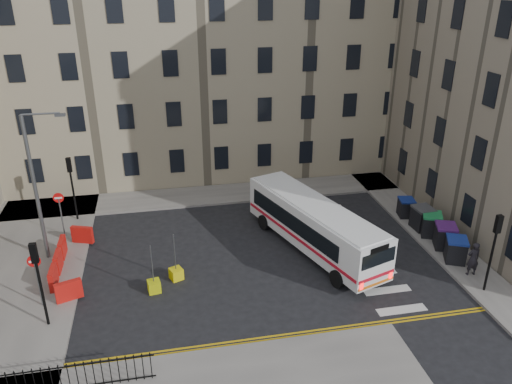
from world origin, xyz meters
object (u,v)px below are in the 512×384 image
object	(u,v)px
bollard_yellow	(176,274)
bollard_chevron	(154,286)
wheelie_bin_d	(422,218)
wheelie_bin_a	(456,250)
wheelie_bin_c	(431,224)
wheelie_bin_e	(406,207)
bus	(314,224)
pedestrian	(473,259)
wheelie_bin_b	(445,236)
streetlamp	(35,187)

from	to	relation	value
bollard_yellow	bollard_chevron	world-z (taller)	same
wheelie_bin_d	wheelie_bin_a	bearing A→B (deg)	-94.26
bollard_yellow	bollard_chevron	distance (m)	1.44
bollard_chevron	bollard_yellow	bearing A→B (deg)	38.46
wheelie_bin_c	wheelie_bin_d	bearing A→B (deg)	120.61
wheelie_bin_a	wheelie_bin_e	size ratio (longest dim) A/B	1.26
bus	pedestrian	bearing A→B (deg)	-50.11
wheelie_bin_e	bus	bearing A→B (deg)	-149.17
pedestrian	bollard_chevron	distance (m)	16.20
wheelie_bin_b	wheelie_bin_d	size ratio (longest dim) A/B	1.12
wheelie_bin_c	bus	bearing A→B (deg)	-155.70
streetlamp	bollard_chevron	world-z (taller)	streetlamp
wheelie_bin_d	bollard_yellow	distance (m)	15.13
streetlamp	wheelie_bin_c	xyz separation A→B (m)	(21.81, -1.84, -3.49)
wheelie_bin_a	pedestrian	xyz separation A→B (m)	(0.07, -1.41, 0.26)
wheelie_bin_b	wheelie_bin_c	xyz separation A→B (m)	(-0.03, 1.46, -0.01)
streetlamp	bollard_chevron	size ratio (longest dim) A/B	13.57
streetlamp	wheelie_bin_b	distance (m)	22.37
wheelie_bin_d	wheelie_bin_e	size ratio (longest dim) A/B	1.15
wheelie_bin_d	bollard_yellow	bearing A→B (deg)	-174.30
bus	bollard_chevron	xyz separation A→B (m)	(-8.90, -2.42, -1.32)
wheelie_bin_e	pedestrian	world-z (taller)	pedestrian
wheelie_bin_a	wheelie_bin_c	world-z (taller)	wheelie_bin_c
bollard_chevron	bus	bearing A→B (deg)	15.22
wheelie_bin_a	wheelie_bin_d	xyz separation A→B (m)	(0.07, 3.75, 0.03)
wheelie_bin_d	bollard_yellow	world-z (taller)	wheelie_bin_d
streetlamp	wheelie_bin_e	size ratio (longest dim) A/B	6.69
wheelie_bin_e	bollard_yellow	size ratio (longest dim) A/B	2.03
bus	bollard_yellow	distance (m)	8.03
wheelie_bin_b	wheelie_bin_d	distance (m)	2.32
pedestrian	streetlamp	bearing A→B (deg)	-13.94
wheelie_bin_a	wheelie_bin_b	distance (m)	1.44
bus	wheelie_bin_b	size ratio (longest dim) A/B	6.69
wheelie_bin_a	streetlamp	bearing A→B (deg)	-168.04
wheelie_bin_d	wheelie_bin_b	bearing A→B (deg)	-90.16
wheelie_bin_b	pedestrian	world-z (taller)	pedestrian
bus	wheelie_bin_a	bearing A→B (deg)	-41.36
wheelie_bin_e	bollard_chevron	distance (m)	16.66
bus	bollard_chevron	world-z (taller)	bus
wheelie_bin_b	wheelie_bin_d	xyz separation A→B (m)	(-0.12, 2.32, 0.00)
streetlamp	wheelie_bin_c	bearing A→B (deg)	-4.82
streetlamp	bollard_yellow	bearing A→B (deg)	-26.03
wheelie_bin_b	bollard_yellow	size ratio (longest dim) A/B	2.60
wheelie_bin_a	bollard_chevron	distance (m)	16.01
wheelie_bin_b	pedestrian	distance (m)	2.84
pedestrian	bollard_chevron	size ratio (longest dim) A/B	3.11
wheelie_bin_c	bollard_chevron	distance (m)	16.34
bus	wheelie_bin_b	xyz separation A→B (m)	(7.29, -1.51, -0.77)
pedestrian	wheelie_bin_d	bearing A→B (deg)	-88.21
wheelie_bin_b	bollard_chevron	distance (m)	16.22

